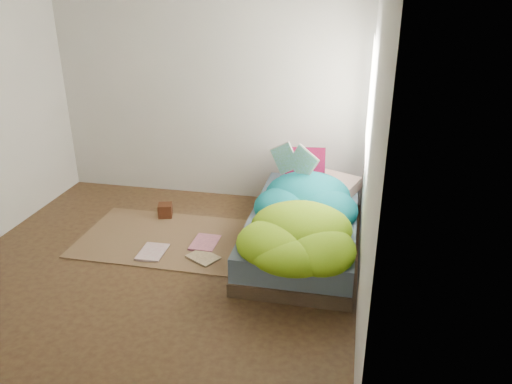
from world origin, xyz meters
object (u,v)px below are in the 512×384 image
(bed, at_px, (304,229))
(pillow_magenta, at_px, (305,167))
(open_book, at_px, (293,151))
(floor_book_a, at_px, (141,251))
(floor_book_b, at_px, (193,242))
(wooden_box, at_px, (165,210))

(bed, height_order, pillow_magenta, pillow_magenta)
(pillow_magenta, bearing_deg, bed, -91.14)
(open_book, relative_size, floor_book_a, 1.36)
(floor_book_b, bearing_deg, wooden_box, 133.98)
(bed, relative_size, pillow_magenta, 4.85)
(floor_book_b, bearing_deg, pillow_magenta, 43.72)
(wooden_box, xyz_separation_m, floor_book_b, (0.48, -0.51, -0.06))
(wooden_box, bearing_deg, bed, -10.77)
(floor_book_a, distance_m, floor_book_b, 0.50)
(bed, xyz_separation_m, wooden_box, (-1.52, 0.29, -0.09))
(pillow_magenta, relative_size, open_book, 0.95)
(bed, height_order, wooden_box, bed)
(bed, relative_size, floor_book_a, 6.26)
(pillow_magenta, xyz_separation_m, floor_book_b, (-0.96, -0.90, -0.52))
(wooden_box, distance_m, floor_book_a, 0.78)
(wooden_box, distance_m, floor_book_b, 0.70)
(open_book, height_order, floor_book_b, open_book)
(open_book, height_order, wooden_box, open_book)
(pillow_magenta, bearing_deg, floor_book_a, -147.84)
(open_book, bearing_deg, floor_book_b, -122.19)
(bed, bearing_deg, floor_book_a, -161.74)
(floor_book_b, bearing_deg, floor_book_a, -147.15)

